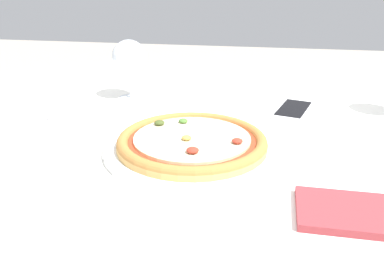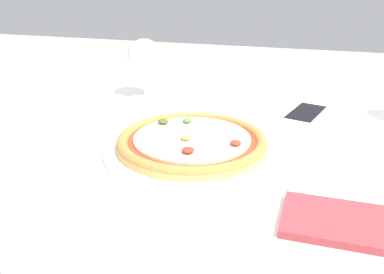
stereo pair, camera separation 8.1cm
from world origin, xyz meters
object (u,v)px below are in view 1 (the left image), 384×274
Objects in this scene: dining_table at (247,183)px; fork at (45,130)px; wine_glass_far_left at (129,58)px; cell_phone at (293,110)px; pizza_plate at (192,143)px.

dining_table is 0.45m from fork.
fork is 0.30m from wine_glass_far_left.
cell_phone is at bearing -5.82° from wine_glass_far_left.
pizza_plate reaches higher than cell_phone.
wine_glass_far_left is (-0.32, 0.24, 0.20)m from dining_table.
wine_glass_far_left is at bearing 142.87° from dining_table.
dining_table is at bearing -37.13° from wine_glass_far_left.
fork is 1.07× the size of cell_phone.
fork is 1.09× the size of wine_glass_far_left.
wine_glass_far_left reaches higher than dining_table.
dining_table is at bearing 1.65° from fork.
fork is at bearing -114.83° from wine_glass_far_left.
dining_table is at bearing 31.26° from pizza_plate.
wine_glass_far_left reaches higher than fork.
fork reaches higher than dining_table.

